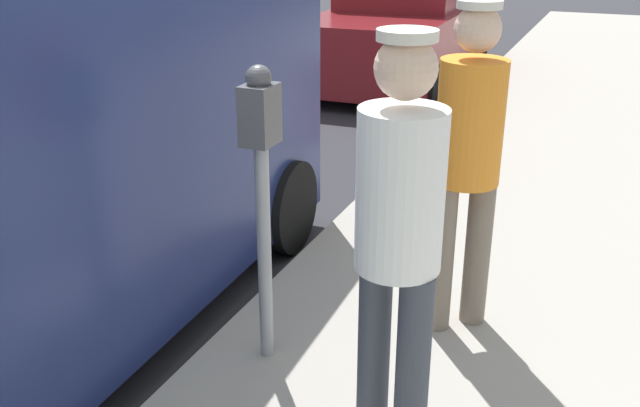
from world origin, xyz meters
The scene contains 6 objects.
ground_plane centered at (0.00, 0.00, 0.00)m, with size 80.00×80.00×0.00m, color #2D2D33.
parking_meter_near centered at (1.35, 0.42, 1.18)m, with size 0.14×0.18×1.52m.
pedestrian_in_orange centered at (2.18, 1.11, 1.17)m, with size 0.34×0.34×1.77m.
pedestrian_in_white centered at (2.14, 0.04, 1.17)m, with size 0.34×0.34×1.77m.
parked_sedan_ahead centered at (-0.23, 7.81, 0.75)m, with size 2.03×4.44×1.65m.
fire_hydrant centered at (1.45, 4.16, 0.57)m, with size 0.24×0.24×0.86m.
Camera 1 is at (2.85, -2.38, 2.28)m, focal length 39.88 mm.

